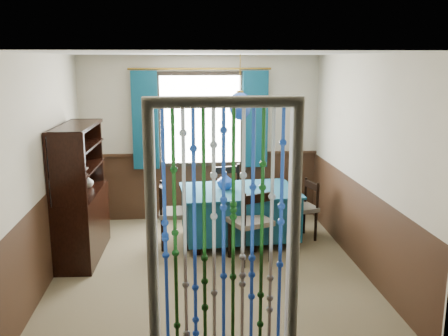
{
  "coord_description": "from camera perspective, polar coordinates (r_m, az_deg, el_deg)",
  "views": [
    {
      "loc": [
        -0.32,
        -5.51,
        2.44
      ],
      "look_at": [
        0.23,
        0.59,
        1.1
      ],
      "focal_mm": 40.0,
      "sensor_mm": 36.0,
      "label": 1
    }
  ],
  "objects": [
    {
      "name": "wainscot_left",
      "position": [
        6.02,
        -19.09,
        -7.14
      ],
      "size": [
        0.0,
        4.0,
        4.0
      ],
      "primitive_type": "plane",
      "rotation": [
        1.57,
        0.0,
        1.57
      ],
      "color": "#362114",
      "rests_on": "ground"
    },
    {
      "name": "wall_back",
      "position": [
        7.61,
        -2.7,
        3.36
      ],
      "size": [
        3.6,
        0.0,
        3.6
      ],
      "primitive_type": "plane",
      "rotation": [
        1.57,
        0.0,
        0.0
      ],
      "color": "#C1B79D",
      "rests_on": "ground"
    },
    {
      "name": "wall_right",
      "position": [
        6.02,
        15.55,
        0.51
      ],
      "size": [
        0.0,
        4.0,
        4.0
      ],
      "primitive_type": "plane",
      "rotation": [
        1.57,
        0.0,
        -1.57
      ],
      "color": "#C1B79D",
      "rests_on": "ground"
    },
    {
      "name": "chair_left",
      "position": [
        6.61,
        -5.9,
        -5.15
      ],
      "size": [
        0.41,
        0.43,
        0.86
      ],
      "rotation": [
        0.0,
        0.0,
        -1.57
      ],
      "color": "black",
      "rests_on": "floor"
    },
    {
      "name": "vase_sideboard",
      "position": [
        6.61,
        -15.3,
        -1.41
      ],
      "size": [
        0.2,
        0.2,
        0.17
      ],
      "primitive_type": "imported",
      "rotation": [
        0.0,
        0.0,
        -0.26
      ],
      "color": "beige",
      "rests_on": "sideboard"
    },
    {
      "name": "sideboard",
      "position": [
        6.47,
        -16.04,
        -4.82
      ],
      "size": [
        0.49,
        1.29,
        1.67
      ],
      "rotation": [
        0.0,
        0.0,
        -0.04
      ],
      "color": "black",
      "rests_on": "floor"
    },
    {
      "name": "bowl_shelf",
      "position": [
        6.06,
        -16.26,
        -0.25
      ],
      "size": [
        0.28,
        0.28,
        0.05
      ],
      "primitive_type": "imported",
      "rotation": [
        0.0,
        0.0,
        -0.31
      ],
      "color": "beige",
      "rests_on": "sideboard"
    },
    {
      "name": "doorway",
      "position": [
        3.85,
        -0.05,
        -8.84
      ],
      "size": [
        1.16,
        0.12,
        2.18
      ],
      "primitive_type": null,
      "color": "silver",
      "rests_on": "ground"
    },
    {
      "name": "dining_table",
      "position": [
        6.75,
        1.74,
        -4.99
      ],
      "size": [
        1.6,
        1.17,
        0.73
      ],
      "rotation": [
        0.0,
        0.0,
        0.08
      ],
      "color": "#0F3A4F",
      "rests_on": "floor"
    },
    {
      "name": "floor",
      "position": [
        6.04,
        -1.72,
        -11.49
      ],
      "size": [
        4.0,
        4.0,
        0.0
      ],
      "primitive_type": "plane",
      "color": "brown",
      "rests_on": "ground"
    },
    {
      "name": "window",
      "position": [
        7.52,
        -2.7,
        5.55
      ],
      "size": [
        1.32,
        0.12,
        1.42
      ],
      "primitive_type": "cube",
      "color": "black",
      "rests_on": "wall_back"
    },
    {
      "name": "vase_table",
      "position": [
        6.67,
        0.14,
        -1.52
      ],
      "size": [
        0.25,
        0.25,
        0.21
      ],
      "primitive_type": "imported",
      "rotation": [
        0.0,
        0.0,
        -0.24
      ],
      "color": "#173D9F",
      "rests_on": "dining_table"
    },
    {
      "name": "chair_near",
      "position": [
        6.12,
        3.15,
        -6.24
      ],
      "size": [
        0.59,
        0.57,
        0.92
      ],
      "rotation": [
        0.0,
        0.0,
        0.38
      ],
      "color": "black",
      "rests_on": "floor"
    },
    {
      "name": "ceiling",
      "position": [
        5.52,
        -1.89,
        12.97
      ],
      "size": [
        4.0,
        4.0,
        0.0
      ],
      "primitive_type": "plane",
      "rotation": [
        3.14,
        0.0,
        0.0
      ],
      "color": "silver",
      "rests_on": "ground"
    },
    {
      "name": "wainscot_front",
      "position": [
        4.04,
        0.01,
        -16.37
      ],
      "size": [
        3.6,
        0.0,
        3.6
      ],
      "primitive_type": "plane",
      "rotation": [
        -1.57,
        0.0,
        0.0
      ],
      "color": "#362114",
      "rests_on": "ground"
    },
    {
      "name": "chair_right",
      "position": [
        6.96,
        8.94,
        -4.52
      ],
      "size": [
        0.48,
        0.49,
        0.82
      ],
      "rotation": [
        0.0,
        0.0,
        1.83
      ],
      "color": "black",
      "rests_on": "floor"
    },
    {
      "name": "wall_left",
      "position": [
        5.83,
        -19.75,
        -0.16
      ],
      "size": [
        0.0,
        4.0,
        4.0
      ],
      "primitive_type": "plane",
      "rotation": [
        1.57,
        0.0,
        1.57
      ],
      "color": "#C1B79D",
      "rests_on": "ground"
    },
    {
      "name": "pendant_lamp",
      "position": [
        6.47,
        1.83,
        7.12
      ],
      "size": [
        0.29,
        0.29,
        0.83
      ],
      "color": "olive",
      "rests_on": "ceiling"
    },
    {
      "name": "chair_far",
      "position": [
        7.34,
        0.57,
        -3.1
      ],
      "size": [
        0.52,
        0.5,
        0.91
      ],
      "rotation": [
        0.0,
        0.0,
        3.32
      ],
      "color": "black",
      "rests_on": "floor"
    },
    {
      "name": "wainscot_right",
      "position": [
        6.21,
        15.02,
        -6.28
      ],
      "size": [
        0.0,
        4.0,
        4.0
      ],
      "primitive_type": "plane",
      "rotation": [
        1.57,
        0.0,
        -1.57
      ],
      "color": "#362114",
      "rests_on": "ground"
    },
    {
      "name": "wall_front",
      "position": [
        3.72,
        0.04,
        -6.3
      ],
      "size": [
        3.6,
        0.0,
        3.6
      ],
      "primitive_type": "plane",
      "rotation": [
        -1.57,
        0.0,
        0.0
      ],
      "color": "#C1B79D",
      "rests_on": "ground"
    },
    {
      "name": "wainscot_back",
      "position": [
        7.75,
        -2.64,
        -2.15
      ],
      "size": [
        3.6,
        0.0,
        3.6
      ],
      "primitive_type": "plane",
      "rotation": [
        1.57,
        0.0,
        0.0
      ],
      "color": "#362114",
      "rests_on": "ground"
    }
  ]
}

